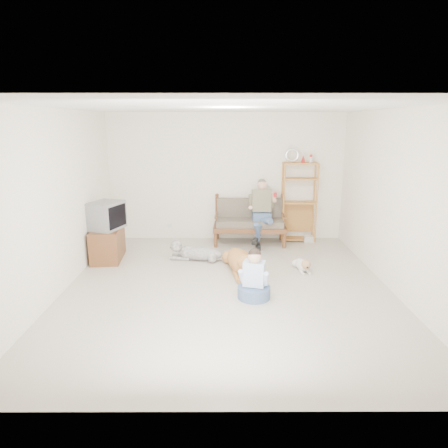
{
  "coord_description": "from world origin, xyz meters",
  "views": [
    {
      "loc": [
        -0.07,
        -5.77,
        2.5
      ],
      "look_at": [
        -0.05,
        1.0,
        0.77
      ],
      "focal_mm": 32.0,
      "sensor_mm": 36.0,
      "label": 1
    }
  ],
  "objects_px": {
    "loveseat": "(249,220)",
    "tv_stand": "(107,244)",
    "golden_retriever": "(240,261)",
    "etagere": "(299,201)"
  },
  "relations": [
    {
      "from": "loveseat",
      "to": "tv_stand",
      "type": "relative_size",
      "value": 1.63
    },
    {
      "from": "golden_retriever",
      "to": "etagere",
      "type": "bearing_deg",
      "value": 46.35
    },
    {
      "from": "loveseat",
      "to": "golden_retriever",
      "type": "height_order",
      "value": "loveseat"
    },
    {
      "from": "etagere",
      "to": "golden_retriever",
      "type": "distance_m",
      "value": 2.38
    },
    {
      "from": "etagere",
      "to": "golden_retriever",
      "type": "xyz_separation_m",
      "value": [
        -1.33,
        -1.85,
        -0.69
      ]
    },
    {
      "from": "etagere",
      "to": "tv_stand",
      "type": "xyz_separation_m",
      "value": [
        -3.77,
        -1.2,
        -0.57
      ]
    },
    {
      "from": "etagere",
      "to": "tv_stand",
      "type": "height_order",
      "value": "etagere"
    },
    {
      "from": "loveseat",
      "to": "tv_stand",
      "type": "xyz_separation_m",
      "value": [
        -2.72,
        -1.06,
        -0.19
      ]
    },
    {
      "from": "loveseat",
      "to": "etagere",
      "type": "distance_m",
      "value": 1.13
    },
    {
      "from": "etagere",
      "to": "tv_stand",
      "type": "bearing_deg",
      "value": -162.41
    }
  ]
}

